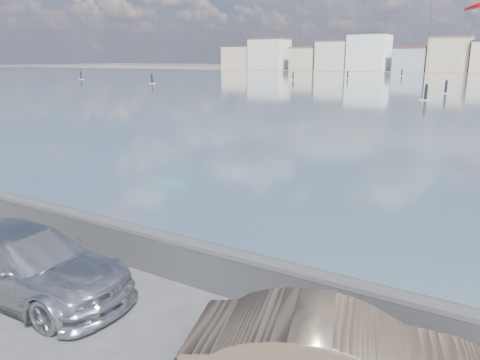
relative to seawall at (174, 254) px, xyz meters
name	(u,v)px	position (x,y,z in m)	size (l,w,h in m)	color
ground	(82,333)	(0.00, -2.70, -0.58)	(700.00, 700.00, 0.00)	#333335
seawall	(174,254)	(0.00, 0.00, 0.00)	(400.00, 0.36, 1.08)	#28282B
car_silver	(27,263)	(-2.13, -2.28, 0.15)	(2.05, 5.05, 1.47)	#AAACB0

